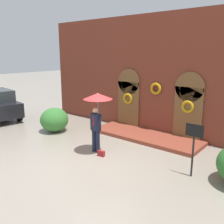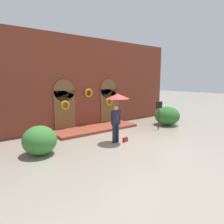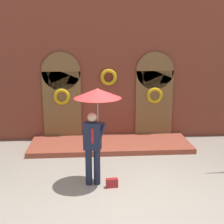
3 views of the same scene
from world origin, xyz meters
name	(u,v)px [view 3 (image 3 of 3)]	position (x,y,z in m)	size (l,w,h in m)	color
ground_plane	(119,190)	(0.00, 0.00, 0.00)	(80.00, 80.00, 0.00)	gray
building_facade	(108,62)	(0.00, 4.15, 2.68)	(14.00, 2.30, 5.60)	brown
person_with_umbrella	(96,108)	(-0.51, 0.36, 1.91)	(1.10, 1.10, 2.36)	#191E33
handbag	(112,183)	(-0.16, 0.16, 0.11)	(0.28, 0.12, 0.22)	maroon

